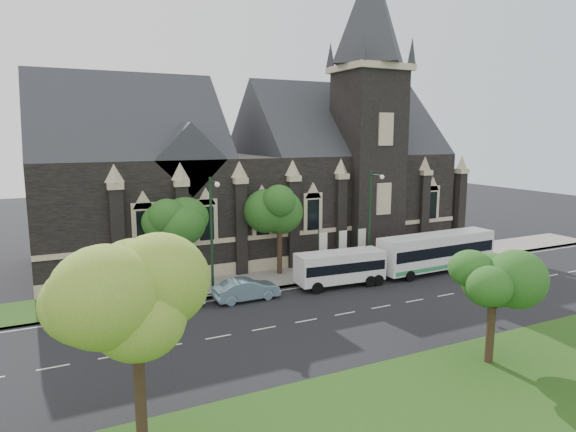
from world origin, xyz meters
TOP-DOWN VIEW (x-y plane):
  - ground at (0.00, 0.00)m, footprint 160.00×160.00m
  - sidewalk at (0.00, 9.50)m, footprint 80.00×5.00m
  - museum at (5.12, 18.78)m, footprint 40.00×17.70m
  - tree_park_near at (-11.77, -8.77)m, footprint 4.42×4.42m
  - tree_park_east at (6.18, -9.32)m, footprint 3.40×3.40m
  - tree_walk_right at (3.21, 10.71)m, footprint 4.08×4.08m
  - tree_walk_left at (-5.80, 10.70)m, footprint 3.91×3.91m
  - street_lamp_near at (10.00, 7.09)m, footprint 0.36×1.88m
  - street_lamp_mid at (-4.00, 7.09)m, footprint 0.36×1.88m
  - banner_flag_left at (6.29, 9.00)m, footprint 0.90×0.10m
  - banner_flag_center at (8.29, 9.00)m, footprint 0.90×0.10m
  - banner_flag_right at (10.29, 9.00)m, footprint 0.90×0.10m
  - tour_coach at (15.91, 5.34)m, footprint 11.65×3.00m
  - shuttle_bus at (6.02, 5.52)m, footprint 7.35×2.98m
  - box_trailer at (-6.37, 6.08)m, footprint 3.26×1.92m
  - sedan at (-2.00, 5.56)m, footprint 4.91×1.78m
  - car_far_red at (-11.93, 5.54)m, footprint 3.92×1.78m

SIDE VIEW (x-z plane):
  - ground at x=0.00m, z-range 0.00..0.00m
  - sidewalk at x=0.00m, z-range 0.00..0.15m
  - car_far_red at x=-11.93m, z-range 0.00..1.31m
  - sedan at x=-2.00m, z-range 0.00..1.61m
  - box_trailer at x=-6.37m, z-range 0.12..1.82m
  - shuttle_bus at x=6.02m, z-range 0.22..3.00m
  - tour_coach at x=15.91m, z-range 0.15..3.53m
  - banner_flag_left at x=6.29m, z-range 0.38..4.38m
  - banner_flag_center at x=8.29m, z-range 0.38..4.38m
  - banner_flag_right at x=10.29m, z-range 0.38..4.38m
  - tree_park_east at x=6.18m, z-range 1.48..7.76m
  - street_lamp_near at x=10.00m, z-range 0.61..9.61m
  - street_lamp_mid at x=-4.00m, z-range 0.61..9.61m
  - tree_walk_left at x=-5.80m, z-range 1.91..9.55m
  - tree_walk_right at x=3.21m, z-range 1.92..9.72m
  - tree_park_near at x=-11.77m, z-range 2.14..10.70m
  - museum at x=5.12m, z-range -6.78..23.12m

